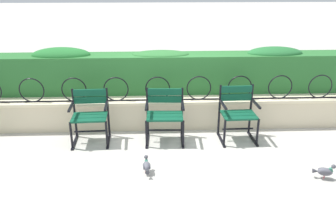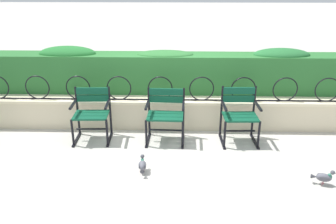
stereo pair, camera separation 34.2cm
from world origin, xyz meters
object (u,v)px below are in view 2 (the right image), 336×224
Objects in this scene: park_chair_right at (239,114)px; pigeon_near_chairs at (324,177)px; park_chair_left at (92,112)px; pigeon_far_side at (142,165)px; park_chair_centre at (166,113)px.

pigeon_near_chairs is (0.88, -1.27, -0.35)m from park_chair_right.
park_chair_left reaches higher than pigeon_near_chairs.
pigeon_near_chairs is (3.24, -1.28, -0.34)m from park_chair_left.
park_chair_right is at bearing 35.35° from pigeon_far_side.
park_chair_centre is 1.17m from park_chair_right.
park_chair_right is 1.59m from pigeon_near_chairs.
park_chair_centre is 1.12m from pigeon_far_side.
park_chair_left is at bearing 158.47° from pigeon_near_chairs.
park_chair_right reaches higher than pigeon_far_side.
park_chair_centre is at bearing -0.43° from park_chair_left.
park_chair_centre is 2.89× the size of pigeon_near_chairs.
park_chair_left is 3.50m from pigeon_near_chairs.
park_chair_right reaches higher than pigeon_near_chairs.
pigeon_near_chairs is at bearing -31.68° from park_chair_centre.
pigeon_far_side is (-2.34, 0.24, 0.00)m from pigeon_near_chairs.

